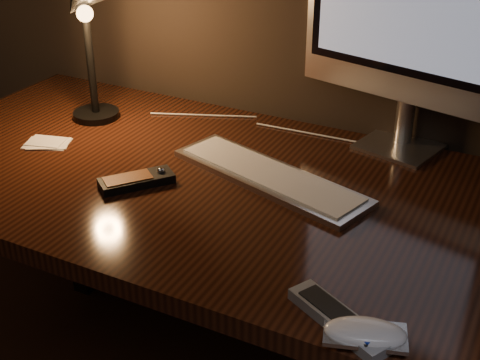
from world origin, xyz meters
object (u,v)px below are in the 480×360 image
at_px(tv_remote, 339,319).
at_px(desk, 249,222).
at_px(keyboard, 269,176).
at_px(mouse, 365,335).
at_px(media_remote, 137,180).
at_px(monitor, 415,9).
at_px(desk_lamp, 85,19).

bearing_deg(tv_remote, desk, 159.11).
bearing_deg(desk, keyboard, -16.07).
height_order(keyboard, mouse, mouse).
distance_m(media_remote, tv_remote, 0.57).
bearing_deg(desk, monitor, 45.36).
distance_m(desk, keyboard, 0.15).
bearing_deg(mouse, media_remote, 139.09).
height_order(desk, tv_remote, tv_remote).
height_order(mouse, media_remote, media_remote).
relative_size(keyboard, desk_lamp, 1.17).
bearing_deg(desk_lamp, tv_remote, -32.64).
bearing_deg(media_remote, desk_lamp, 89.96).
distance_m(monitor, keyboard, 0.46).
relative_size(keyboard, media_remote, 2.96).
bearing_deg(desk_lamp, media_remote, -41.91).
bearing_deg(keyboard, monitor, 70.46).
height_order(desk, desk_lamp, desk_lamp).
relative_size(mouse, media_remote, 0.77).
height_order(keyboard, tv_remote, tv_remote).
bearing_deg(monitor, media_remote, -122.75).
distance_m(mouse, tv_remote, 0.05).
xyz_separation_m(keyboard, media_remote, (-0.24, -0.15, 0.00)).
xyz_separation_m(desk, tv_remote, (0.34, -0.39, 0.14)).
bearing_deg(keyboard, tv_remote, -35.55).
relative_size(monitor, media_remote, 3.51).
xyz_separation_m(keyboard, tv_remote, (0.29, -0.37, 0.00)).
bearing_deg(mouse, desk_lamp, 133.69).
height_order(monitor, tv_remote, monitor).
bearing_deg(keyboard, media_remote, -131.57).
bearing_deg(media_remote, monitor, -8.04).
relative_size(monitor, tv_remote, 2.95).
relative_size(mouse, tv_remote, 0.65).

